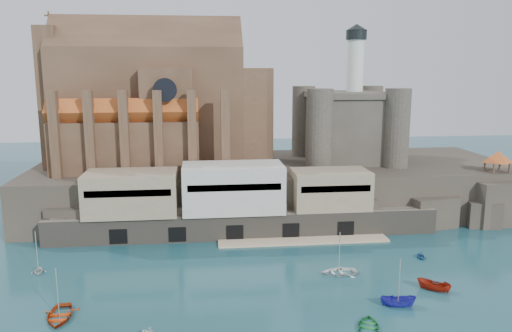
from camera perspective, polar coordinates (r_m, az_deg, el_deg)
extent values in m
plane|color=#17444D|center=(72.31, 6.83, -13.36)|extent=(300.00, 300.00, 0.00)
cube|color=#2C2721|center=(108.10, 2.10, -2.25)|extent=(100.00, 34.00, 10.00)
cube|color=#2C2721|center=(94.29, -19.95, -6.16)|extent=(9.00, 5.00, 6.00)
cube|color=#2C2721|center=(91.80, -10.15, -6.12)|extent=(9.00, 5.00, 6.00)
cube|color=#2C2721|center=(92.17, 0.51, -5.87)|extent=(9.00, 5.00, 6.00)
cube|color=#2C2721|center=(95.61, 10.72, -5.45)|extent=(9.00, 5.00, 6.00)
cube|color=#2C2721|center=(101.38, 19.44, -4.95)|extent=(9.00, 5.00, 6.00)
cube|color=#655D51|center=(91.14, -1.30, -6.56)|extent=(70.00, 6.00, 4.50)
cube|color=#CCB088|center=(88.98, 5.46, -8.48)|extent=(30.00, 4.00, 0.40)
cube|color=black|center=(89.46, -15.45, -7.75)|extent=(3.00, 0.40, 2.60)
cube|color=black|center=(88.39, -8.98, -7.71)|extent=(3.00, 0.40, 2.60)
cube|color=black|center=(88.45, -2.44, -7.57)|extent=(3.00, 0.40, 2.60)
cube|color=black|center=(89.63, 4.01, -7.33)|extent=(3.00, 0.40, 2.60)
cube|color=black|center=(91.89, 10.20, -7.02)|extent=(3.00, 0.40, 2.60)
cube|color=gray|center=(91.04, -14.04, -3.00)|extent=(16.00, 9.00, 7.50)
cube|color=beige|center=(90.23, -2.64, -2.47)|extent=(18.00, 9.00, 8.50)
cube|color=gray|center=(93.25, 8.48, -2.61)|extent=(14.00, 8.00, 7.00)
cube|color=#4C3423|center=(106.89, -12.01, 6.60)|extent=(38.00, 14.00, 24.00)
cube|color=#4C3423|center=(106.70, -12.27, 13.03)|extent=(38.00, 13.01, 13.01)
cylinder|color=#4C3423|center=(106.87, -1.73, 5.75)|extent=(14.00, 14.00, 20.00)
cube|color=#4C3423|center=(106.73, -9.82, 5.59)|extent=(10.00, 20.00, 20.00)
cube|color=#4C3423|center=(98.77, -14.69, 2.05)|extent=(28.00, 5.00, 10.00)
cube|color=#4C3423|center=(117.42, -13.38, 3.48)|extent=(28.00, 5.00, 10.00)
cube|color=#B24E1E|center=(98.01, -14.87, 5.86)|extent=(28.00, 5.66, 5.66)
cube|color=#B24E1E|center=(116.78, -13.52, 6.69)|extent=(28.00, 5.66, 5.66)
cube|color=#4C3423|center=(110.26, -22.00, 7.21)|extent=(4.00, 10.00, 28.00)
cylinder|color=black|center=(94.34, -10.37, 8.54)|extent=(4.40, 0.30, 4.40)
cube|color=#4C3423|center=(97.97, -21.99, 3.31)|extent=(1.60, 2.20, 16.00)
cube|color=#4C3423|center=(96.48, -18.44, 3.44)|extent=(1.60, 2.20, 16.00)
cube|color=#4C3423|center=(95.37, -14.79, 3.56)|extent=(1.60, 2.20, 16.00)
cube|color=#4C3423|center=(94.65, -11.07, 3.66)|extent=(1.60, 2.20, 16.00)
cube|color=#4C3423|center=(94.33, -7.31, 3.75)|extent=(1.60, 2.20, 16.00)
cube|color=#4C3423|center=(94.43, -3.54, 3.83)|extent=(1.60, 2.20, 16.00)
cube|color=#403B32|center=(110.44, 10.33, 4.18)|extent=(16.00, 16.00, 14.00)
cube|color=#403B32|center=(109.84, 10.47, 8.02)|extent=(17.00, 17.00, 1.20)
cylinder|color=#403B32|center=(100.58, 7.27, 4.20)|extent=(5.20, 5.20, 16.00)
cylinder|color=#403B32|center=(105.47, 15.77, 4.18)|extent=(5.20, 5.20, 16.00)
cylinder|color=#403B32|center=(116.10, 5.42, 5.13)|extent=(5.20, 5.20, 16.00)
cylinder|color=#403B32|center=(120.36, 12.93, 5.11)|extent=(5.20, 5.20, 16.00)
cylinder|color=silver|center=(112.21, 11.27, 10.91)|extent=(3.60, 3.60, 12.00)
cylinder|color=black|center=(112.45, 11.40, 14.48)|extent=(4.40, 4.40, 2.00)
cone|color=black|center=(112.56, 11.44, 15.29)|extent=(4.60, 4.60, 1.40)
cube|color=#2C2721|center=(109.84, 25.53, -3.47)|extent=(12.00, 10.00, 8.70)
cube|color=#2C2721|center=(105.77, 24.45, -4.95)|extent=(6.00, 5.00, 5.00)
cube|color=#2C2721|center=(114.45, 27.09, -3.75)|extent=(5.00, 4.00, 6.00)
cube|color=#4C3423|center=(108.89, 25.72, -1.18)|extent=(4.20, 4.20, 0.30)
cylinder|color=#4C3423|center=(106.45, 25.51, -0.62)|extent=(0.36, 0.36, 3.20)
cylinder|color=#4C3423|center=(108.17, 26.95, -0.57)|extent=(0.36, 0.36, 3.20)
cylinder|color=#4C3423|center=(109.13, 24.63, -0.28)|extent=(0.36, 0.36, 3.20)
cylinder|color=#4C3423|center=(110.80, 26.05, -0.25)|extent=(0.36, 0.36, 3.20)
pyramid|color=#B24E1E|center=(108.17, 25.90, 0.98)|extent=(6.40, 6.40, 2.20)
imported|color=#B5370C|center=(67.75, -21.54, -15.85)|extent=(4.54, 1.61, 6.24)
imported|color=#2524A0|center=(68.58, 15.90, -15.14)|extent=(2.03, 1.99, 4.53)
imported|color=#1B7530|center=(62.75, 12.76, -17.57)|extent=(3.77, 2.21, 5.08)
imported|color=silver|center=(82.40, -23.59, -11.12)|extent=(2.81, 2.04, 2.96)
imported|color=#991D0C|center=(74.41, 19.61, -13.23)|extent=(2.41, 2.40, 4.53)
imported|color=white|center=(76.56, 9.43, -12.02)|extent=(1.29, 4.04, 5.60)
imported|color=#23528B|center=(85.45, 18.31, -9.95)|extent=(2.46, 1.74, 2.63)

